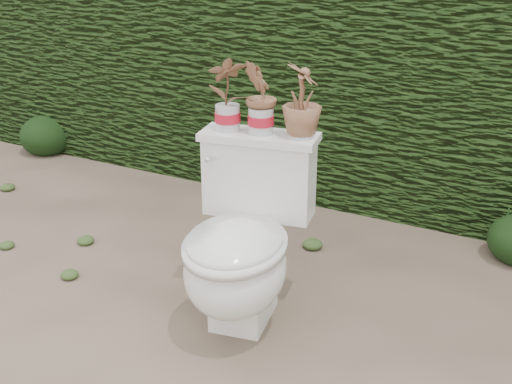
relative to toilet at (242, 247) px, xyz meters
The scene contains 8 objects.
ground 0.40m from the toilet, 58.32° to the left, with size 60.00×60.00×0.00m, color #87715D.
hedge 1.82m from the toilet, 86.75° to the left, with size 8.00×1.00×1.60m, color #2B4918.
toilet is the anchor object (origin of this frame).
potted_plant_left 0.64m from the toilet, 130.51° to the left, with size 0.16×0.11×0.30m, color #2F6C21.
potted_plant_center 0.62m from the toilet, 98.54° to the left, with size 0.16×0.13×0.29m, color #2F6C21.
potted_plant_right 0.64m from the toilet, 63.13° to the left, with size 0.16×0.16×0.29m, color #2F6C21.
liriope_clump_0 2.68m from the toilet, 151.89° to the left, with size 0.39×0.39×0.31m, color black.
liriope_clump_1 1.41m from the toilet, 117.02° to the left, with size 0.37×0.37×0.30m, color black.
Camera 1 is at (1.04, -2.22, 1.60)m, focal length 45.00 mm.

